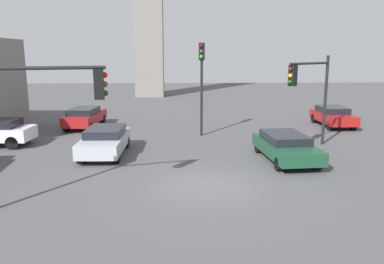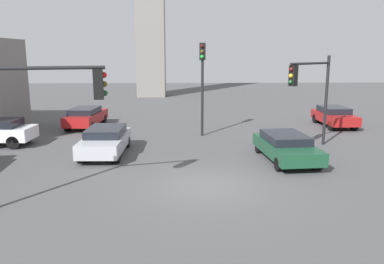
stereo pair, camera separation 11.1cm
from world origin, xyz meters
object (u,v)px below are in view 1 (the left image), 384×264
traffic_light_0 (310,85)px  car_2 (85,117)px  traffic_light_2 (47,102)px  car_4 (286,146)px  car_3 (333,116)px  traffic_light_1 (202,72)px  car_1 (105,140)px

traffic_light_0 → car_2: size_ratio=1.06×
traffic_light_2 → car_4: 10.80m
car_3 → traffic_light_1: bearing=-74.3°
traffic_light_1 → traffic_light_2: traffic_light_1 is taller
car_2 → traffic_light_2: bearing=-166.5°
car_2 → car_3: (16.92, -0.19, -0.02)m
traffic_light_2 → car_2: bearing=84.0°
traffic_light_0 → traffic_light_2: size_ratio=1.01×
traffic_light_1 → traffic_light_0: bearing=67.8°
traffic_light_1 → car_3: (9.22, 2.76, -3.12)m
traffic_light_1 → car_4: traffic_light_1 is taller
car_1 → traffic_light_1: bearing=131.2°
car_4 → traffic_light_1: bearing=-151.8°
traffic_light_1 → traffic_light_2: bearing=-16.7°
traffic_light_1 → car_3: size_ratio=1.33×
traffic_light_2 → car_1: bearing=69.8°
car_3 → car_4: bearing=-34.7°
traffic_light_1 → car_2: bearing=-99.5°
car_1 → car_2: size_ratio=0.97×
traffic_light_0 → car_4: bearing=12.2°
car_2 → car_3: car_2 is taller
car_2 → car_4: size_ratio=0.98×
traffic_light_0 → car_3: traffic_light_0 is taller
traffic_light_0 → car_1: (-10.32, -0.72, -2.65)m
traffic_light_0 → car_3: (3.93, 6.29, -2.65)m
car_1 → car_4: 8.76m
traffic_light_0 → car_3: bearing=-161.2°
traffic_light_2 → car_4: bearing=13.0°
car_1 → car_4: (8.65, -1.36, -0.03)m
traffic_light_0 → car_4: size_ratio=1.04×
traffic_light_2 → car_2: traffic_light_2 is taller
car_2 → traffic_light_0: bearing=-111.8°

